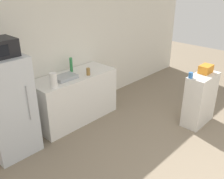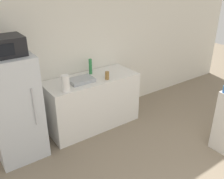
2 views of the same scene
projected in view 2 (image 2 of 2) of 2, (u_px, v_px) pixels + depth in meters
name	position (u px, v px, depth m)	size (l,w,h in m)	color
wall_back	(78.00, 51.00, 4.29)	(8.00, 0.06, 2.60)	silver
refrigerator	(14.00, 108.00, 3.53)	(0.66, 0.67, 1.55)	silver
microwave	(3.00, 46.00, 3.14)	(0.50, 0.41, 0.24)	black
counter	(92.00, 102.00, 4.38)	(1.60, 0.66, 0.92)	silver
sink_basin	(81.00, 80.00, 4.02)	(0.39, 0.27, 0.06)	#9EA3A8
bottle_tall	(90.00, 66.00, 4.29)	(0.06, 0.06, 0.27)	#2D7F42
bottle_short	(107.00, 76.00, 4.10)	(0.07, 0.07, 0.13)	olive
paper_towel_roll	(66.00, 83.00, 3.66)	(0.12, 0.12, 0.25)	white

